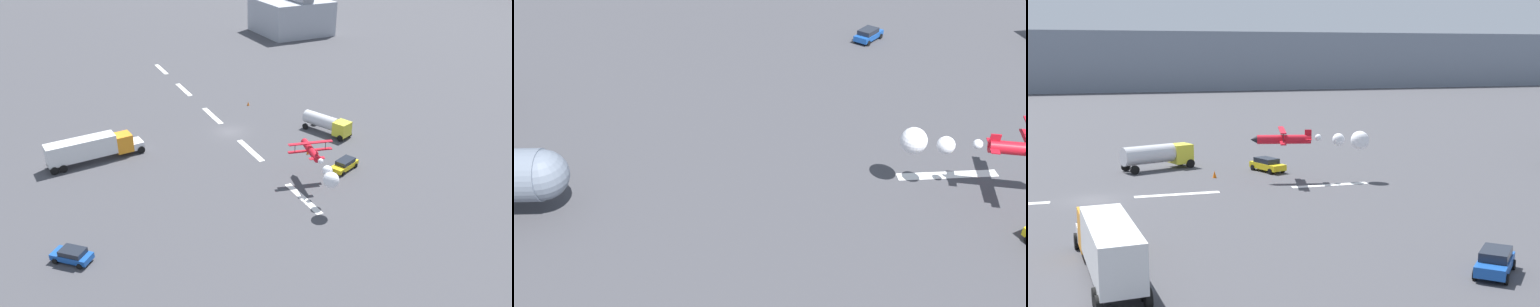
{
  "view_description": "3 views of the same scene",
  "coord_description": "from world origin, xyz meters",
  "views": [
    {
      "loc": [
        68.74,
        -29.31,
        33.4
      ],
      "look_at": [
        12.75,
        -1.57,
        2.08
      ],
      "focal_mm": 35.1,
      "sensor_mm": 36.0,
      "label": 1
    },
    {
      "loc": [
        39.19,
        31.75,
        24.23
      ],
      "look_at": [
        37.02,
        0.0,
        2.69
      ],
      "focal_mm": 36.36,
      "sensor_mm": 36.0,
      "label": 2
    },
    {
      "loc": [
        -0.05,
        -60.38,
        13.25
      ],
      "look_at": [
        19.16,
        3.27,
        2.91
      ],
      "focal_mm": 45.72,
      "sensor_mm": 36.0,
      "label": 3
    }
  ],
  "objects": [
    {
      "name": "runway_stripe_3",
      "position": [
        7.68,
        0.0,
        0.01
      ],
      "size": [
        8.0,
        0.9,
        0.01
      ],
      "primitive_type": "cube",
      "color": "white",
      "rests_on": "ground"
    },
    {
      "name": "ground_plane",
      "position": [
        0.0,
        0.0,
        0.0
      ],
      "size": [
        440.0,
        440.0,
        0.0
      ],
      "primitive_type": "plane",
      "color": "#424247",
      "rests_on": "ground"
    },
    {
      "name": "stunt_biplane_red",
      "position": [
        23.88,
        2.12,
        4.35
      ],
      "size": [
        12.07,
        5.97,
        2.12
      ],
      "color": "red"
    },
    {
      "name": "followme_car_yellow",
      "position": [
        23.03,
        -27.94,
        0.81
      ],
      "size": [
        4.19,
        4.31,
        1.52
      ],
      "color": "#194CA5",
      "rests_on": "ground"
    },
    {
      "name": "traffic_cone_far",
      "position": [
        12.57,
        7.14,
        0.38
      ],
      "size": [
        0.44,
        0.44,
        0.75
      ],
      "primitive_type": "cone",
      "color": "orange",
      "rests_on": "ground"
    },
    {
      "name": "semi_truck_orange",
      "position": [
        0.72,
        -21.86,
        2.11
      ],
      "size": [
        4.14,
        13.81,
        3.7
      ],
      "color": "silver",
      "rests_on": "ground"
    },
    {
      "name": "mountain_ridge_distant",
      "position": [
        0.0,
        170.25,
        10.17
      ],
      "size": [
        396.0,
        16.0,
        20.34
      ],
      "primitive_type": "cube",
      "color": "gray",
      "rests_on": "ground"
    },
    {
      "name": "airport_staff_sedan",
      "position": [
        18.98,
        9.17,
        0.81
      ],
      "size": [
        3.38,
        4.94,
        1.52
      ],
      "color": "yellow",
      "rests_on": "ground"
    },
    {
      "name": "runway_stripe_4",
      "position": [
        23.03,
        0.0,
        0.01
      ],
      "size": [
        8.0,
        0.9,
        0.01
      ],
      "primitive_type": "cube",
      "color": "white",
      "rests_on": "ground"
    },
    {
      "name": "fuel_tanker_truck",
      "position": [
        7.39,
        13.89,
        1.73
      ],
      "size": [
        8.53,
        5.33,
        2.9
      ],
      "color": "yellow",
      "rests_on": "ground"
    }
  ]
}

